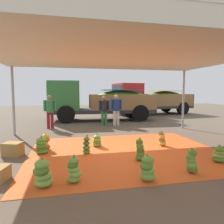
{
  "coord_description": "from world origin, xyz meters",
  "views": [
    {
      "loc": [
        -1.66,
        -5.71,
        1.74
      ],
      "look_at": [
        0.01,
        2.0,
        0.99
      ],
      "focal_mm": 33.17,
      "sensor_mm": 36.0,
      "label": 1
    }
  ],
  "objects_px": {
    "worker_0": "(104,108)",
    "crate_0": "(13,149)",
    "banana_bunch_8": "(87,146)",
    "cargo_truck_main": "(99,101)",
    "banana_bunch_5": "(45,142)",
    "banana_bunch_0": "(140,150)",
    "banana_bunch_1": "(219,155)",
    "banana_bunch_10": "(43,174)",
    "cargo_truck_far": "(150,99)",
    "banana_bunch_2": "(97,141)",
    "banana_bunch_6": "(147,169)",
    "banana_bunch_9": "(192,162)",
    "worker_2": "(50,109)",
    "banana_bunch_7": "(41,146)",
    "banana_bunch_3": "(74,170)",
    "banana_bunch_4": "(162,139)",
    "worker_1": "(116,108)"
  },
  "relations": [
    {
      "from": "worker_0",
      "to": "crate_0",
      "type": "height_order",
      "value": "worker_0"
    },
    {
      "from": "banana_bunch_8",
      "to": "cargo_truck_main",
      "type": "xyz_separation_m",
      "value": [
        1.41,
        7.03,
        0.99
      ]
    },
    {
      "from": "banana_bunch_5",
      "to": "cargo_truck_main",
      "type": "height_order",
      "value": "cargo_truck_main"
    },
    {
      "from": "banana_bunch_5",
      "to": "worker_0",
      "type": "bearing_deg",
      "value": 58.98
    },
    {
      "from": "banana_bunch_0",
      "to": "banana_bunch_1",
      "type": "bearing_deg",
      "value": -15.29
    },
    {
      "from": "banana_bunch_0",
      "to": "worker_0",
      "type": "relative_size",
      "value": 0.39
    },
    {
      "from": "banana_bunch_10",
      "to": "cargo_truck_far",
      "type": "xyz_separation_m",
      "value": [
        6.88,
        11.58,
        0.96
      ]
    },
    {
      "from": "banana_bunch_1",
      "to": "banana_bunch_5",
      "type": "relative_size",
      "value": 0.86
    },
    {
      "from": "banana_bunch_2",
      "to": "cargo_truck_main",
      "type": "xyz_separation_m",
      "value": [
        1.01,
        6.3,
        1.04
      ]
    },
    {
      "from": "banana_bunch_2",
      "to": "worker_0",
      "type": "bearing_deg",
      "value": 76.98
    },
    {
      "from": "banana_bunch_6",
      "to": "banana_bunch_9",
      "type": "height_order",
      "value": "banana_bunch_9"
    },
    {
      "from": "cargo_truck_main",
      "to": "worker_2",
      "type": "bearing_deg",
      "value": -137.61
    },
    {
      "from": "banana_bunch_1",
      "to": "cargo_truck_main",
      "type": "bearing_deg",
      "value": 101.78
    },
    {
      "from": "banana_bunch_5",
      "to": "banana_bunch_6",
      "type": "xyz_separation_m",
      "value": [
        2.2,
        -2.72,
        0.0
      ]
    },
    {
      "from": "banana_bunch_7",
      "to": "banana_bunch_9",
      "type": "height_order",
      "value": "banana_bunch_9"
    },
    {
      "from": "banana_bunch_0",
      "to": "banana_bunch_9",
      "type": "xyz_separation_m",
      "value": [
        0.81,
        -1.0,
        -0.02
      ]
    },
    {
      "from": "banana_bunch_1",
      "to": "banana_bunch_2",
      "type": "bearing_deg",
      "value": 142.45
    },
    {
      "from": "banana_bunch_1",
      "to": "banana_bunch_0",
      "type": "bearing_deg",
      "value": 164.71
    },
    {
      "from": "banana_bunch_3",
      "to": "worker_0",
      "type": "relative_size",
      "value": 0.35
    },
    {
      "from": "banana_bunch_2",
      "to": "banana_bunch_3",
      "type": "xyz_separation_m",
      "value": [
        -0.81,
        -2.53,
        0.05
      ]
    },
    {
      "from": "banana_bunch_10",
      "to": "banana_bunch_6",
      "type": "bearing_deg",
      "value": -3.45
    },
    {
      "from": "banana_bunch_4",
      "to": "crate_0",
      "type": "height_order",
      "value": "banana_bunch_4"
    },
    {
      "from": "banana_bunch_6",
      "to": "cargo_truck_far",
      "type": "height_order",
      "value": "cargo_truck_far"
    },
    {
      "from": "banana_bunch_0",
      "to": "banana_bunch_10",
      "type": "relative_size",
      "value": 1.07
    },
    {
      "from": "banana_bunch_5",
      "to": "banana_bunch_1",
      "type": "bearing_deg",
      "value": -25.66
    },
    {
      "from": "banana_bunch_2",
      "to": "banana_bunch_5",
      "type": "relative_size",
      "value": 0.82
    },
    {
      "from": "cargo_truck_far",
      "to": "banana_bunch_7",
      "type": "bearing_deg",
      "value": -127.46
    },
    {
      "from": "banana_bunch_2",
      "to": "worker_2",
      "type": "relative_size",
      "value": 0.27
    },
    {
      "from": "banana_bunch_5",
      "to": "worker_0",
      "type": "height_order",
      "value": "worker_0"
    },
    {
      "from": "banana_bunch_3",
      "to": "worker_1",
      "type": "bearing_deg",
      "value": 69.88
    },
    {
      "from": "banana_bunch_2",
      "to": "worker_2",
      "type": "bearing_deg",
      "value": 114.55
    },
    {
      "from": "crate_0",
      "to": "banana_bunch_4",
      "type": "bearing_deg",
      "value": 1.22
    },
    {
      "from": "banana_bunch_1",
      "to": "cargo_truck_main",
      "type": "xyz_separation_m",
      "value": [
        -1.76,
        8.42,
        1.02
      ]
    },
    {
      "from": "banana_bunch_1",
      "to": "worker_0",
      "type": "xyz_separation_m",
      "value": [
        -1.79,
        6.34,
        0.7
      ]
    },
    {
      "from": "banana_bunch_10",
      "to": "cargo_truck_main",
      "type": "distance_m",
      "value": 9.3
    },
    {
      "from": "banana_bunch_7",
      "to": "worker_0",
      "type": "distance_m",
      "value": 5.36
    },
    {
      "from": "banana_bunch_5",
      "to": "banana_bunch_9",
      "type": "bearing_deg",
      "value": -38.16
    },
    {
      "from": "banana_bunch_1",
      "to": "crate_0",
      "type": "bearing_deg",
      "value": 162.07
    },
    {
      "from": "banana_bunch_1",
      "to": "cargo_truck_main",
      "type": "height_order",
      "value": "cargo_truck_main"
    },
    {
      "from": "banana_bunch_0",
      "to": "banana_bunch_4",
      "type": "bearing_deg",
      "value": 46.02
    },
    {
      "from": "banana_bunch_3",
      "to": "banana_bunch_5",
      "type": "bearing_deg",
      "value": 107.29
    },
    {
      "from": "banana_bunch_4",
      "to": "worker_1",
      "type": "distance_m",
      "value": 4.45
    },
    {
      "from": "banana_bunch_6",
      "to": "banana_bunch_7",
      "type": "bearing_deg",
      "value": 134.01
    },
    {
      "from": "banana_bunch_2",
      "to": "worker_2",
      "type": "distance_m",
      "value": 4.24
    },
    {
      "from": "banana_bunch_6",
      "to": "banana_bunch_9",
      "type": "relative_size",
      "value": 0.95
    },
    {
      "from": "banana_bunch_1",
      "to": "banana_bunch_8",
      "type": "height_order",
      "value": "banana_bunch_8"
    },
    {
      "from": "banana_bunch_10",
      "to": "banana_bunch_8",
      "type": "bearing_deg",
      "value": 62.88
    },
    {
      "from": "banana_bunch_7",
      "to": "worker_0",
      "type": "bearing_deg",
      "value": 60.34
    },
    {
      "from": "worker_2",
      "to": "banana_bunch_9",
      "type": "bearing_deg",
      "value": -61.89
    },
    {
      "from": "banana_bunch_9",
      "to": "crate_0",
      "type": "xyz_separation_m",
      "value": [
        -4.09,
        2.15,
        -0.07
      ]
    }
  ]
}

